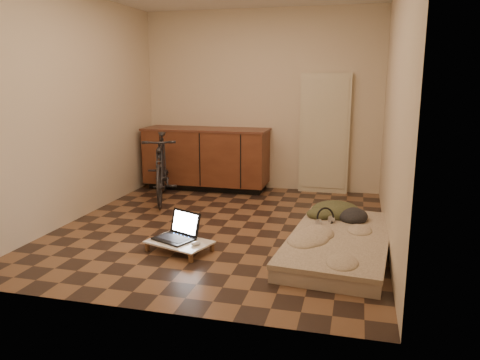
% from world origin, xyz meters
% --- Properties ---
extents(room_shell, '(3.50, 4.00, 2.60)m').
position_xyz_m(room_shell, '(0.00, 0.00, 1.30)').
color(room_shell, brown).
rests_on(room_shell, ground).
extents(cabinets, '(1.84, 0.62, 0.91)m').
position_xyz_m(cabinets, '(-0.75, 1.70, 0.47)').
color(cabinets, black).
rests_on(cabinets, ground).
extents(appliance_panel, '(0.70, 0.10, 1.70)m').
position_xyz_m(appliance_panel, '(0.95, 1.94, 0.85)').
color(appliance_panel, beige).
rests_on(appliance_panel, ground).
extents(bicycle, '(0.95, 1.60, 1.00)m').
position_xyz_m(bicycle, '(-1.12, 0.91, 0.50)').
color(bicycle, black).
rests_on(bicycle, ground).
extents(futon, '(1.08, 1.96, 0.16)m').
position_xyz_m(futon, '(1.30, -0.45, 0.08)').
color(futon, '#B09F8D').
rests_on(futon, ground).
extents(clothing_pile, '(0.61, 0.52, 0.23)m').
position_xyz_m(clothing_pile, '(1.27, 0.19, 0.27)').
color(clothing_pile, '#393C23').
rests_on(clothing_pile, futon).
extents(headphones, '(0.32, 0.32, 0.16)m').
position_xyz_m(headphones, '(1.14, -0.14, 0.24)').
color(headphones, black).
rests_on(headphones, futon).
extents(lap_desk, '(0.68, 0.55, 0.10)m').
position_xyz_m(lap_desk, '(-0.19, -0.83, 0.09)').
color(lap_desk, brown).
rests_on(lap_desk, ground).
extents(laptop, '(0.47, 0.45, 0.25)m').
position_xyz_m(laptop, '(-0.24, -0.76, 0.15)').
color(laptop, black).
rests_on(laptop, lap_desk).
extents(mouse, '(0.11, 0.12, 0.04)m').
position_xyz_m(mouse, '(-0.00, -0.89, 0.12)').
color(mouse, silver).
rests_on(mouse, lap_desk).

